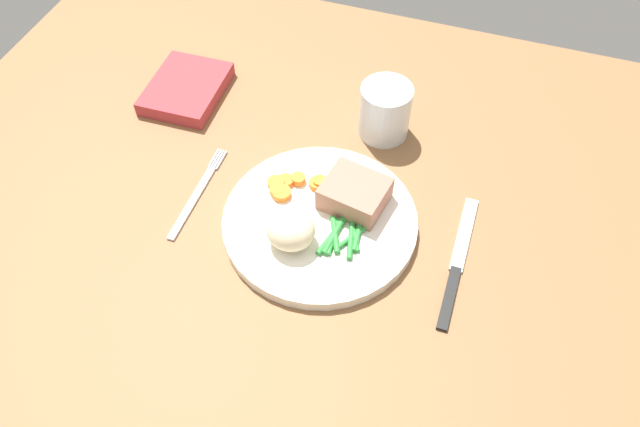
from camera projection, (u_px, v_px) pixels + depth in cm
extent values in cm
cube|color=brown|center=(321.00, 209.00, 84.24)|extent=(120.00, 90.00, 2.00)
cylinder|color=white|center=(320.00, 222.00, 80.69)|extent=(25.46, 25.46, 1.60)
cube|color=#A86B56|center=(355.00, 193.00, 80.30)|extent=(9.11, 8.25, 3.53)
ellipsoid|color=beige|center=(291.00, 230.00, 75.99)|extent=(6.17, 5.73, 4.70)
cylinder|color=orange|center=(281.00, 193.00, 81.98)|extent=(2.58, 2.58, 0.96)
cylinder|color=orange|center=(277.00, 191.00, 82.22)|extent=(1.92, 1.92, 1.00)
cylinder|color=orange|center=(286.00, 181.00, 83.37)|extent=(2.19, 2.19, 0.82)
cylinder|color=orange|center=(298.00, 179.00, 83.42)|extent=(1.94, 1.94, 1.05)
cylinder|color=orange|center=(320.00, 183.00, 82.94)|extent=(1.88, 1.88, 1.23)
cylinder|color=orange|center=(317.00, 184.00, 83.02)|extent=(2.11, 2.11, 0.88)
cylinder|color=orange|center=(275.00, 185.00, 82.83)|extent=(2.33, 2.33, 0.99)
cylinder|color=#2D8C38|center=(336.00, 233.00, 78.16)|extent=(1.54, 7.03, 0.81)
cylinder|color=#2D8C38|center=(356.00, 234.00, 78.11)|extent=(3.85, 5.88, 0.67)
cylinder|color=#2D8C38|center=(335.00, 235.00, 77.97)|extent=(2.89, 5.37, 0.79)
cylinder|color=#2D8C38|center=(336.00, 231.00, 78.33)|extent=(2.81, 8.20, 0.76)
cylinder|color=#2D8C38|center=(358.00, 233.00, 78.19)|extent=(1.39, 5.84, 0.76)
cylinder|color=#2D8C38|center=(353.00, 229.00, 78.58)|extent=(3.62, 6.47, 0.65)
cylinder|color=#2D8C38|center=(351.00, 239.00, 77.58)|extent=(2.05, 6.02, 0.75)
cylinder|color=#2D8C38|center=(333.00, 237.00, 77.86)|extent=(1.09, 5.61, 0.65)
cube|color=silver|center=(192.00, 202.00, 83.43)|extent=(1.00, 13.00, 0.40)
cube|color=silver|center=(214.00, 158.00, 88.32)|extent=(0.24, 3.60, 0.40)
cube|color=silver|center=(216.00, 159.00, 88.25)|extent=(0.24, 3.60, 0.40)
cube|color=silver|center=(219.00, 160.00, 88.17)|extent=(0.24, 3.60, 0.40)
cube|color=silver|center=(221.00, 160.00, 88.09)|extent=(0.24, 3.60, 0.40)
cube|color=black|center=(449.00, 298.00, 74.45)|extent=(1.30, 9.00, 0.64)
cube|color=silver|center=(464.00, 234.00, 80.21)|extent=(1.70, 12.00, 0.40)
cylinder|color=silver|center=(385.00, 111.00, 88.72)|extent=(7.45, 7.45, 8.16)
cylinder|color=silver|center=(384.00, 123.00, 90.62)|extent=(6.86, 6.86, 3.36)
cube|color=#B2383D|center=(186.00, 89.00, 96.00)|extent=(11.17, 13.80, 2.26)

